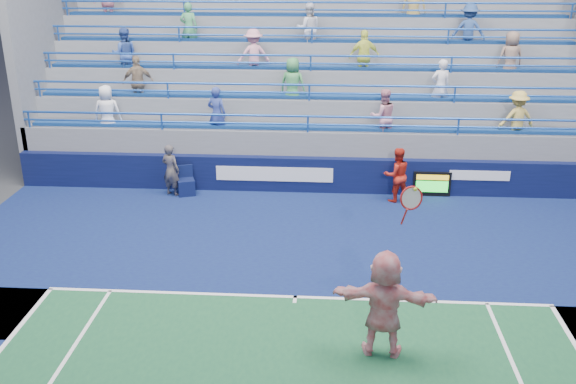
# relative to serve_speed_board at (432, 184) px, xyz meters

# --- Properties ---
(ground) EXTENTS (120.00, 120.00, 0.00)m
(ground) POSITION_rel_serve_speed_board_xyz_m (-3.80, -6.35, -0.39)
(ground) COLOR #333538
(sponsor_wall) EXTENTS (18.00, 0.32, 1.10)m
(sponsor_wall) POSITION_rel_serve_speed_board_xyz_m (-3.80, 0.15, 0.16)
(sponsor_wall) COLOR #091033
(sponsor_wall) RESTS_ON ground
(bleacher_stand) EXTENTS (18.00, 5.60, 6.13)m
(bleacher_stand) POSITION_rel_serve_speed_board_xyz_m (-3.80, 3.92, 1.15)
(bleacher_stand) COLOR slate
(bleacher_stand) RESTS_ON ground
(serve_speed_board) EXTENTS (1.13, 0.15, 0.78)m
(serve_speed_board) POSITION_rel_serve_speed_board_xyz_m (0.00, 0.00, 0.00)
(serve_speed_board) COLOR black
(serve_speed_board) RESTS_ON ground
(judge_chair) EXTENTS (0.64, 0.65, 0.89)m
(judge_chair) POSITION_rel_serve_speed_board_xyz_m (-7.49, -0.37, -0.11)
(judge_chair) COLOR #0D153F
(judge_chair) RESTS_ON ground
(tennis_player) EXTENTS (1.99, 0.80, 3.35)m
(tennis_player) POSITION_rel_serve_speed_board_xyz_m (-2.07, -8.24, 0.65)
(tennis_player) COLOR white
(tennis_player) RESTS_ON ground
(line_judge) EXTENTS (0.69, 0.58, 1.61)m
(line_judge) POSITION_rel_serve_speed_board_xyz_m (-7.92, -0.42, 0.41)
(line_judge) COLOR #131736
(line_judge) RESTS_ON ground
(ball_girl) EXTENTS (0.95, 0.82, 1.66)m
(ball_girl) POSITION_rel_serve_speed_board_xyz_m (-1.13, -0.48, 0.43)
(ball_girl) COLOR red
(ball_girl) RESTS_ON ground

